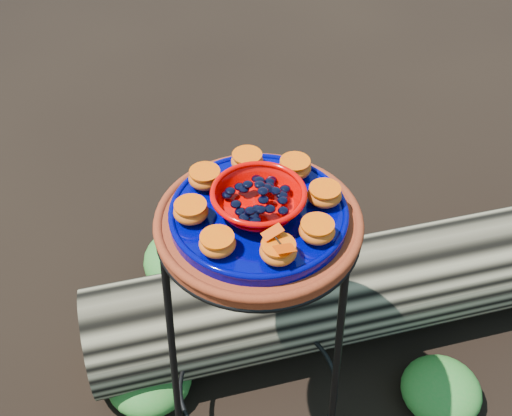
# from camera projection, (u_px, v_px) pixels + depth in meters

# --- Properties ---
(ground) EXTENTS (60.00, 60.00, 0.00)m
(ground) POSITION_uv_depth(u_px,v_px,m) (258.00, 413.00, 1.74)
(ground) COLOR black
(plant_stand) EXTENTS (0.44, 0.44, 0.70)m
(plant_stand) POSITION_uv_depth(u_px,v_px,m) (258.00, 336.00, 1.50)
(plant_stand) COLOR black
(plant_stand) RESTS_ON ground
(terracotta_saucer) EXTENTS (0.40, 0.40, 0.03)m
(terracotta_saucer) POSITION_uv_depth(u_px,v_px,m) (258.00, 225.00, 1.25)
(terracotta_saucer) COLOR maroon
(terracotta_saucer) RESTS_ON plant_stand
(cobalt_plate) EXTENTS (0.34, 0.34, 0.02)m
(cobalt_plate) POSITION_uv_depth(u_px,v_px,m) (259.00, 214.00, 1.23)
(cobalt_plate) COLOR #000234
(cobalt_plate) RESTS_ON terracotta_saucer
(red_bowl) EXTENTS (0.17, 0.17, 0.05)m
(red_bowl) POSITION_uv_depth(u_px,v_px,m) (259.00, 201.00, 1.20)
(red_bowl) COLOR #C90200
(red_bowl) RESTS_ON cobalt_plate
(glass_gems) EXTENTS (0.13, 0.13, 0.02)m
(glass_gems) POSITION_uv_depth(u_px,v_px,m) (259.00, 187.00, 1.18)
(glass_gems) COLOR black
(glass_gems) RESTS_ON red_bowl
(orange_half_0) EXTENTS (0.07, 0.07, 0.04)m
(orange_half_0) POSITION_uv_depth(u_px,v_px,m) (278.00, 251.00, 1.12)
(orange_half_0) COLOR #CA4211
(orange_half_0) RESTS_ON cobalt_plate
(orange_half_1) EXTENTS (0.07, 0.07, 0.04)m
(orange_half_1) POSITION_uv_depth(u_px,v_px,m) (317.00, 231.00, 1.16)
(orange_half_1) COLOR #CA4211
(orange_half_1) RESTS_ON cobalt_plate
(orange_half_2) EXTENTS (0.07, 0.07, 0.04)m
(orange_half_2) POSITION_uv_depth(u_px,v_px,m) (324.00, 195.00, 1.22)
(orange_half_2) COLOR #CA4211
(orange_half_2) RESTS_ON cobalt_plate
(orange_half_3) EXTENTS (0.07, 0.07, 0.04)m
(orange_half_3) POSITION_uv_depth(u_px,v_px,m) (295.00, 168.00, 1.29)
(orange_half_3) COLOR #CA4211
(orange_half_3) RESTS_ON cobalt_plate
(orange_half_4) EXTENTS (0.07, 0.07, 0.04)m
(orange_half_4) POSITION_uv_depth(u_px,v_px,m) (247.00, 161.00, 1.30)
(orange_half_4) COLOR #CA4211
(orange_half_4) RESTS_ON cobalt_plate
(orange_half_5) EXTENTS (0.07, 0.07, 0.04)m
(orange_half_5) POSITION_uv_depth(u_px,v_px,m) (205.00, 178.00, 1.26)
(orange_half_5) COLOR #CA4211
(orange_half_5) RESTS_ON cobalt_plate
(orange_half_6) EXTENTS (0.07, 0.07, 0.04)m
(orange_half_6) POSITION_uv_depth(u_px,v_px,m) (191.00, 211.00, 1.19)
(orange_half_6) COLOR #CA4211
(orange_half_6) RESTS_ON cobalt_plate
(orange_half_7) EXTENTS (0.07, 0.07, 0.04)m
(orange_half_7) POSITION_uv_depth(u_px,v_px,m) (217.00, 244.00, 1.13)
(orange_half_7) COLOR #CA4211
(orange_half_7) RESTS_ON cobalt_plate
(butterfly) EXTENTS (0.09, 0.09, 0.01)m
(butterfly) POSITION_uv_depth(u_px,v_px,m) (279.00, 241.00, 1.10)
(butterfly) COLOR #D63500
(butterfly) RESTS_ON orange_half_0
(driftwood_log) EXTENTS (1.65, 0.94, 0.30)m
(driftwood_log) POSITION_uv_depth(u_px,v_px,m) (367.00, 286.00, 1.87)
(driftwood_log) COLOR black
(driftwood_log) RESTS_ON ground
(foliage_left) EXTENTS (0.23, 0.23, 0.12)m
(foliage_left) POSITION_uv_depth(u_px,v_px,m) (149.00, 378.00, 1.75)
(foliage_left) COLOR #1E6920
(foliage_left) RESTS_ON ground
(foliage_right) EXTENTS (0.22, 0.22, 0.11)m
(foliage_right) POSITION_uv_depth(u_px,v_px,m) (441.00, 389.00, 1.73)
(foliage_right) COLOR #1E6920
(foliage_right) RESTS_ON ground
(foliage_back) EXTENTS (0.30, 0.30, 0.15)m
(foliage_back) POSITION_uv_depth(u_px,v_px,m) (190.00, 258.00, 2.05)
(foliage_back) COLOR #1E6920
(foliage_back) RESTS_ON ground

